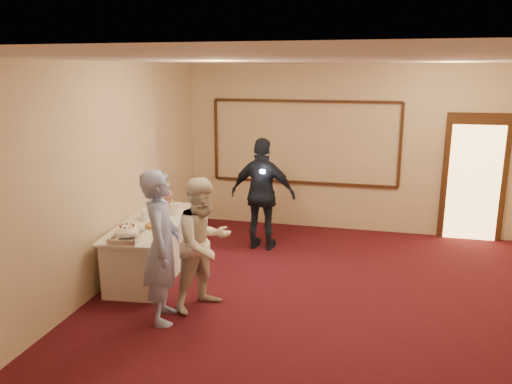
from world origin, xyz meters
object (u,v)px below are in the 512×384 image
at_px(tart, 153,226).
at_px(man, 162,247).
at_px(woman, 204,244).
at_px(plate_stack_b, 176,209).
at_px(buffet_table, 154,246).
at_px(plate_stack_a, 147,215).
at_px(pavlova_tray, 127,234).
at_px(cupcake_stand, 166,196).
at_px(guest, 263,194).

distance_m(tart, man, 1.19).
xyz_separation_m(tart, woman, (0.95, -0.59, 0.03)).
bearing_deg(man, plate_stack_b, 1.01).
bearing_deg(plate_stack_b, buffet_table, -116.19).
xyz_separation_m(plate_stack_a, tart, (0.23, -0.31, -0.06)).
relative_size(plate_stack_b, man, 0.11).
relative_size(plate_stack_a, tart, 0.77).
relative_size(buffet_table, plate_stack_a, 11.07).
height_order(pavlova_tray, woman, woman).
distance_m(cupcake_stand, woman, 2.22).
bearing_deg(guest, plate_stack_a, 47.58).
bearing_deg(woman, buffet_table, 82.14).
relative_size(buffet_table, pavlova_tray, 4.13).
bearing_deg(buffet_table, guest, 45.70).
distance_m(buffet_table, pavlova_tray, 0.95).
height_order(buffet_table, man, man).
bearing_deg(cupcake_stand, tart, -74.62).
height_order(plate_stack_b, guest, guest).
xyz_separation_m(buffet_table, cupcake_stand, (-0.18, 0.92, 0.53)).
height_order(cupcake_stand, guest, guest).
height_order(cupcake_stand, plate_stack_a, cupcake_stand).
height_order(pavlova_tray, tart, pavlova_tray).
xyz_separation_m(buffet_table, pavlova_tray, (0.04, -0.83, 0.46)).
relative_size(plate_stack_a, plate_stack_b, 0.97).
bearing_deg(plate_stack_a, buffet_table, -10.84).
relative_size(plate_stack_a, guest, 0.11).
height_order(woman, guest, guest).
distance_m(buffet_table, cupcake_stand, 1.08).
xyz_separation_m(plate_stack_a, woman, (1.18, -0.90, -0.03)).
bearing_deg(guest, cupcake_stand, 20.06).
bearing_deg(buffet_table, tart, -63.03).
relative_size(plate_stack_b, guest, 0.11).
height_order(buffet_table, woman, woman).
height_order(tart, guest, guest).
xyz_separation_m(pavlova_tray, tart, (0.11, 0.53, -0.06)).
relative_size(cupcake_stand, plate_stack_a, 2.04).
bearing_deg(man, woman, -56.30).
bearing_deg(plate_stack_a, pavlova_tray, -81.42).
bearing_deg(woman, guest, 25.43).
relative_size(tart, man, 0.14).
xyz_separation_m(woman, guest, (0.22, 2.24, 0.10)).
xyz_separation_m(cupcake_stand, man, (0.92, -2.24, -0.01)).
xyz_separation_m(buffet_table, plate_stack_a, (-0.09, 0.02, 0.47)).
distance_m(woman, guest, 2.25).
bearing_deg(man, plate_stack_a, 15.34).
bearing_deg(plate_stack_a, woman, -37.35).
bearing_deg(tart, plate_stack_b, 85.89).
xyz_separation_m(buffet_table, woman, (1.10, -0.89, 0.44)).
distance_m(buffet_table, guest, 1.96).
relative_size(cupcake_stand, woman, 0.25).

